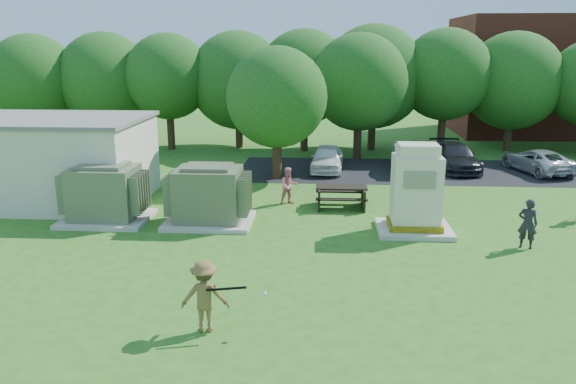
# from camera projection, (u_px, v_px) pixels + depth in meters

# --- Properties ---
(ground) EXTENTS (120.00, 120.00, 0.00)m
(ground) POSITION_uv_depth(u_px,v_px,m) (278.00, 275.00, 15.24)
(ground) COLOR #2D6619
(ground) RESTS_ON ground
(service_building) EXTENTS (10.00, 5.00, 3.20)m
(service_building) POSITION_uv_depth(u_px,v_px,m) (17.00, 161.00, 22.28)
(service_building) COLOR beige
(service_building) RESTS_ON ground
(service_building_roof) EXTENTS (10.20, 5.20, 0.15)m
(service_building_roof) POSITION_uv_depth(u_px,v_px,m) (12.00, 119.00, 21.86)
(service_building_roof) COLOR slate
(service_building_roof) RESTS_ON service_building
(brick_building) EXTENTS (15.00, 8.00, 8.00)m
(brick_building) POSITION_uv_depth(u_px,v_px,m) (566.00, 76.00, 39.17)
(brick_building) COLOR maroon
(brick_building) RESTS_ON ground
(parking_strip) EXTENTS (20.00, 6.00, 0.01)m
(parking_strip) POSITION_uv_depth(u_px,v_px,m) (441.00, 171.00, 27.83)
(parking_strip) COLOR #232326
(parking_strip) RESTS_ON ground
(transformer_left) EXTENTS (3.00, 2.40, 2.07)m
(transformer_left) POSITION_uv_depth(u_px,v_px,m) (105.00, 194.00, 19.75)
(transformer_left) COLOR beige
(transformer_left) RESTS_ON ground
(transformer_right) EXTENTS (3.00, 2.40, 2.07)m
(transformer_right) POSITION_uv_depth(u_px,v_px,m) (209.00, 196.00, 19.51)
(transformer_right) COLOR beige
(transformer_right) RESTS_ON ground
(generator_cabinet) EXTENTS (2.44, 2.00, 2.97)m
(generator_cabinet) POSITION_uv_depth(u_px,v_px,m) (416.00, 194.00, 18.51)
(generator_cabinet) COLOR beige
(generator_cabinet) RESTS_ON ground
(picnic_table) EXTENTS (1.95, 1.46, 0.83)m
(picnic_table) POSITION_uv_depth(u_px,v_px,m) (341.00, 194.00, 21.50)
(picnic_table) COLOR black
(picnic_table) RESTS_ON ground
(batter) EXTENTS (1.08, 0.67, 1.62)m
(batter) POSITION_uv_depth(u_px,v_px,m) (205.00, 296.00, 12.11)
(batter) COLOR brown
(batter) RESTS_ON ground
(person_by_generator) EXTENTS (0.67, 0.55, 1.56)m
(person_by_generator) POSITION_uv_depth(u_px,v_px,m) (528.00, 224.00, 17.12)
(person_by_generator) COLOR black
(person_by_generator) RESTS_ON ground
(person_at_picnic) EXTENTS (0.87, 0.79, 1.47)m
(person_at_picnic) POSITION_uv_depth(u_px,v_px,m) (289.00, 186.00, 21.94)
(person_at_picnic) COLOR #E17780
(person_at_picnic) RESTS_ON ground
(car_white) EXTENTS (1.73, 3.84, 1.28)m
(car_white) POSITION_uv_depth(u_px,v_px,m) (327.00, 158.00, 27.84)
(car_white) COLOR white
(car_white) RESTS_ON ground
(car_silver_a) EXTENTS (1.83, 4.46, 1.44)m
(car_silver_a) POSITION_uv_depth(u_px,v_px,m) (409.00, 156.00, 28.01)
(car_silver_a) COLOR silver
(car_silver_a) RESTS_ON ground
(car_dark) EXTENTS (2.10, 4.59, 1.30)m
(car_dark) POSITION_uv_depth(u_px,v_px,m) (454.00, 157.00, 28.12)
(car_dark) COLOR black
(car_dark) RESTS_ON ground
(car_silver_b) EXTENTS (2.90, 4.45, 1.14)m
(car_silver_b) POSITION_uv_depth(u_px,v_px,m) (537.00, 161.00, 27.55)
(car_silver_b) COLOR silver
(car_silver_b) RESTS_ON ground
(batting_equipment) EXTENTS (1.32, 0.31, 0.23)m
(batting_equipment) POSITION_uv_depth(u_px,v_px,m) (230.00, 289.00, 11.91)
(batting_equipment) COLOR black
(batting_equipment) RESTS_ON ground
(tree_row) EXTENTS (41.30, 13.30, 7.30)m
(tree_row) POSITION_uv_depth(u_px,v_px,m) (335.00, 80.00, 31.94)
(tree_row) COLOR #47301E
(tree_row) RESTS_ON ground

